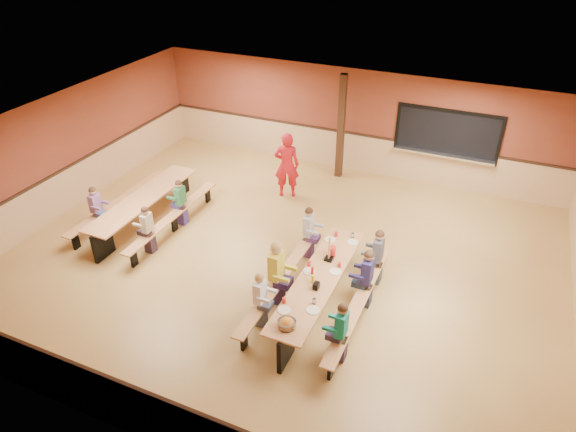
% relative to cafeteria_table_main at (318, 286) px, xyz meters
% --- Properties ---
extents(ground, '(12.00, 12.00, 0.00)m').
position_rel_cafeteria_table_main_xyz_m(ground, '(-1.28, 1.20, -0.53)').
color(ground, '#A0773C').
rests_on(ground, ground).
extents(room_envelope, '(12.04, 10.04, 3.02)m').
position_rel_cafeteria_table_main_xyz_m(room_envelope, '(-1.28, 1.20, 0.16)').
color(room_envelope, brown).
rests_on(room_envelope, ground).
extents(kitchen_pass_through, '(2.78, 0.28, 1.38)m').
position_rel_cafeteria_table_main_xyz_m(kitchen_pass_through, '(1.32, 6.16, 0.96)').
color(kitchen_pass_through, black).
rests_on(kitchen_pass_through, ground).
extents(structural_post, '(0.18, 0.18, 3.00)m').
position_rel_cafeteria_table_main_xyz_m(structural_post, '(-1.48, 5.60, 0.97)').
color(structural_post, black).
rests_on(structural_post, ground).
extents(cafeteria_table_main, '(1.91, 3.70, 0.74)m').
position_rel_cafeteria_table_main_xyz_m(cafeteria_table_main, '(0.00, 0.00, 0.00)').
color(cafeteria_table_main, '#BC7C4A').
rests_on(cafeteria_table_main, ground).
extents(cafeteria_table_second, '(1.91, 3.70, 0.74)m').
position_rel_cafeteria_table_main_xyz_m(cafeteria_table_second, '(-5.02, 1.20, 0.00)').
color(cafeteria_table_second, '#BC7C4A').
rests_on(cafeteria_table_second, ground).
extents(seated_child_white_left, '(0.36, 0.29, 1.18)m').
position_rel_cafeteria_table_main_xyz_m(seated_child_white_left, '(-0.82, -0.87, 0.06)').
color(seated_child_white_left, white).
rests_on(seated_child_white_left, ground).
extents(seated_adult_yellow, '(0.46, 0.38, 1.40)m').
position_rel_cafeteria_table_main_xyz_m(seated_adult_yellow, '(-0.82, -0.15, 0.17)').
color(seated_adult_yellow, gold).
rests_on(seated_adult_yellow, ground).
extents(seated_child_grey_left, '(0.38, 0.31, 1.24)m').
position_rel_cafeteria_table_main_xyz_m(seated_child_grey_left, '(-0.82, 1.54, 0.09)').
color(seated_child_grey_left, '#AFAFAF').
rests_on(seated_child_grey_left, ground).
extents(seated_child_teal_right, '(0.37, 0.31, 1.22)m').
position_rel_cafeteria_table_main_xyz_m(seated_child_teal_right, '(0.83, -1.08, 0.08)').
color(seated_child_teal_right, '#148772').
rests_on(seated_child_teal_right, ground).
extents(seated_child_navy_right, '(0.41, 0.33, 1.28)m').
position_rel_cafeteria_table_main_xyz_m(seated_child_navy_right, '(0.83, 0.47, 0.12)').
color(seated_child_navy_right, navy).
rests_on(seated_child_navy_right, ground).
extents(seated_child_char_right, '(0.39, 0.32, 1.26)m').
position_rel_cafeteria_table_main_xyz_m(seated_child_char_right, '(0.83, 1.25, 0.10)').
color(seated_child_char_right, '#484A52').
rests_on(seated_child_char_right, ground).
extents(seated_child_purple_sec, '(0.36, 0.29, 1.19)m').
position_rel_cafeteria_table_main_xyz_m(seated_child_purple_sec, '(-5.84, 0.45, 0.07)').
color(seated_child_purple_sec, '#7D5380').
rests_on(seated_child_purple_sec, ground).
extents(seated_child_green_sec, '(0.36, 0.29, 1.19)m').
position_rel_cafeteria_table_main_xyz_m(seated_child_green_sec, '(-4.19, 1.56, 0.07)').
color(seated_child_green_sec, '#2F7545').
rests_on(seated_child_green_sec, ground).
extents(seated_child_tan_sec, '(0.35, 0.29, 1.17)m').
position_rel_cafeteria_table_main_xyz_m(seated_child_tan_sec, '(-4.19, 0.24, 0.06)').
color(seated_child_tan_sec, beige).
rests_on(seated_child_tan_sec, ground).
extents(standing_woman, '(0.77, 0.64, 1.82)m').
position_rel_cafeteria_table_main_xyz_m(standing_woman, '(-2.40, 3.91, 0.38)').
color(standing_woman, red).
rests_on(standing_woman, ground).
extents(punch_pitcher, '(0.16, 0.16, 0.22)m').
position_rel_cafeteria_table_main_xyz_m(punch_pitcher, '(-0.01, 0.77, 0.32)').
color(punch_pitcher, red).
rests_on(punch_pitcher, cafeteria_table_main).
extents(chip_bowl, '(0.32, 0.32, 0.15)m').
position_rel_cafeteria_table_main_xyz_m(chip_bowl, '(-0.03, -1.45, 0.29)').
color(chip_bowl, orange).
rests_on(chip_bowl, cafeteria_table_main).
extents(napkin_dispenser, '(0.10, 0.14, 0.13)m').
position_rel_cafeteria_table_main_xyz_m(napkin_dispenser, '(0.07, -0.32, 0.28)').
color(napkin_dispenser, black).
rests_on(napkin_dispenser, cafeteria_table_main).
extents(condiment_mustard, '(0.06, 0.06, 0.17)m').
position_rel_cafeteria_table_main_xyz_m(condiment_mustard, '(-0.05, -0.18, 0.30)').
color(condiment_mustard, yellow).
rests_on(condiment_mustard, cafeteria_table_main).
extents(condiment_ketchup, '(0.06, 0.06, 0.17)m').
position_rel_cafeteria_table_main_xyz_m(condiment_ketchup, '(-0.15, 0.04, 0.30)').
color(condiment_ketchup, '#B2140F').
rests_on(condiment_ketchup, cafeteria_table_main).
extents(table_paddle, '(0.16, 0.16, 0.56)m').
position_rel_cafeteria_table_main_xyz_m(table_paddle, '(-0.01, 0.61, 0.35)').
color(table_paddle, black).
rests_on(table_paddle, cafeteria_table_main).
extents(place_settings, '(0.65, 3.30, 0.11)m').
position_rel_cafeteria_table_main_xyz_m(place_settings, '(0.00, 0.00, 0.27)').
color(place_settings, beige).
rests_on(place_settings, cafeteria_table_main).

